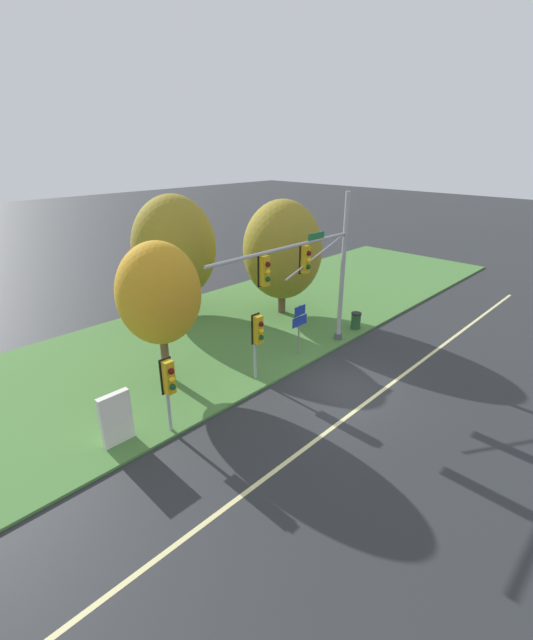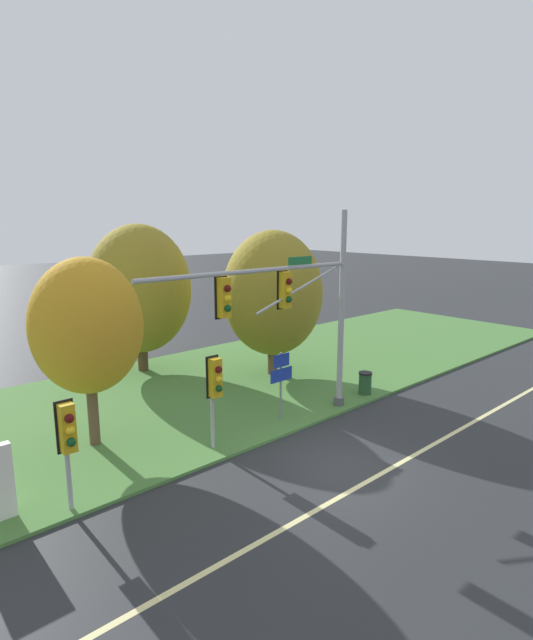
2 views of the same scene
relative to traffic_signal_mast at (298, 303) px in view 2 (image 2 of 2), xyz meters
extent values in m
plane|color=#282B2D|center=(-1.30, -3.05, -4.43)|extent=(160.00, 160.00, 0.00)
cube|color=beige|center=(-1.30, -4.25, -4.43)|extent=(36.00, 0.16, 0.01)
cube|color=#477A38|center=(-1.30, 5.20, -4.38)|extent=(48.00, 11.50, 0.10)
cylinder|color=#9EA0A5|center=(2.35, 0.00, -0.58)|extent=(0.22, 0.22, 7.51)
cylinder|color=#4C4C51|center=(2.35, 0.00, -4.18)|extent=(0.40, 0.40, 0.30)
cylinder|color=#9EA0A5|center=(-1.90, 0.00, 1.23)|extent=(8.51, 0.14, 0.14)
cylinder|color=#9EA0A5|center=(0.23, 0.00, 0.53)|extent=(4.28, 0.08, 1.48)
cube|color=gold|center=(-0.62, 0.00, 0.50)|extent=(0.34, 0.28, 1.22)
cube|color=black|center=(-0.62, 0.16, 0.50)|extent=(0.46, 0.04, 1.34)
sphere|color=#4C0C0C|center=(-0.62, -0.17, 0.80)|extent=(0.22, 0.22, 0.22)
sphere|color=yellow|center=(-0.62, -0.17, 0.50)|extent=(0.22, 0.22, 0.22)
sphere|color=#0C4219|center=(-0.62, -0.17, 0.20)|extent=(0.22, 0.22, 0.22)
cube|color=gold|center=(-3.19, 0.00, 0.50)|extent=(0.34, 0.28, 1.22)
cube|color=black|center=(-3.19, 0.16, 0.50)|extent=(0.46, 0.04, 1.34)
sphere|color=#4C0C0C|center=(-3.19, -0.17, 0.80)|extent=(0.22, 0.22, 0.22)
sphere|color=yellow|center=(-3.19, -0.17, 0.50)|extent=(0.22, 0.22, 0.22)
sphere|color=#0C4219|center=(-3.19, -0.17, 0.20)|extent=(0.22, 0.22, 0.22)
cube|color=#196B33|center=(0.03, -0.05, 1.45)|extent=(1.10, 0.04, 0.28)
cylinder|color=#9EA0A5|center=(-3.55, 0.23, -2.86)|extent=(0.12, 0.12, 2.94)
cube|color=gold|center=(-3.55, 0.03, -1.95)|extent=(0.34, 0.28, 1.22)
cube|color=black|center=(-3.55, 0.19, -1.95)|extent=(0.46, 0.04, 1.34)
sphere|color=#4C0C0C|center=(-3.55, -0.14, -1.65)|extent=(0.22, 0.22, 0.22)
sphere|color=yellow|center=(-3.55, -0.14, -1.95)|extent=(0.22, 0.22, 0.22)
sphere|color=#0C4219|center=(-3.55, -0.14, -2.25)|extent=(0.22, 0.22, 0.22)
cylinder|color=#9EA0A5|center=(-8.24, -0.19, -2.94)|extent=(0.12, 0.12, 2.79)
cube|color=gold|center=(-8.24, -0.39, -2.10)|extent=(0.34, 0.28, 1.22)
cube|color=black|center=(-8.24, -0.23, -2.10)|extent=(0.46, 0.04, 1.34)
sphere|color=#4C0C0C|center=(-8.24, -0.57, -1.80)|extent=(0.22, 0.22, 0.22)
sphere|color=yellow|center=(-8.24, -0.57, -2.10)|extent=(0.22, 0.22, 0.22)
sphere|color=#0C4219|center=(-8.24, -0.57, -2.40)|extent=(0.22, 0.22, 0.22)
cylinder|color=slate|center=(-0.39, 0.44, -3.07)|extent=(0.08, 0.08, 2.53)
cube|color=#193399|center=(-0.39, 0.41, -2.09)|extent=(0.75, 0.03, 0.47)
cube|color=#193399|center=(-0.39, 0.41, -2.62)|extent=(1.03, 0.03, 0.47)
cylinder|color=brown|center=(-6.23, 3.04, -2.85)|extent=(0.34, 0.34, 2.97)
ellipsoid|color=#C68C1E|center=(-6.23, 3.04, -0.42)|extent=(3.43, 3.43, 4.28)
cylinder|color=#4C3823|center=(-1.11, 9.35, -3.02)|extent=(0.48, 0.48, 2.63)
ellipsoid|color=olive|center=(-1.11, 9.35, -0.37)|extent=(4.84, 4.84, 6.06)
cylinder|color=brown|center=(3.18, 4.76, -3.04)|extent=(0.46, 0.46, 2.58)
ellipsoid|color=olive|center=(3.18, 4.76, -0.49)|extent=(4.60, 4.60, 5.74)
cube|color=#4C4C51|center=(-9.47, 0.52, -4.28)|extent=(0.10, 0.20, 0.10)
cylinder|color=#234C28|center=(4.15, 0.10, -3.91)|extent=(0.52, 0.52, 0.85)
cylinder|color=black|center=(4.15, 0.10, -3.44)|extent=(0.56, 0.56, 0.08)
camera|label=1|loc=(-15.01, -11.51, 5.19)|focal=24.00mm
camera|label=2|loc=(-12.17, -11.94, 2.80)|focal=28.00mm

